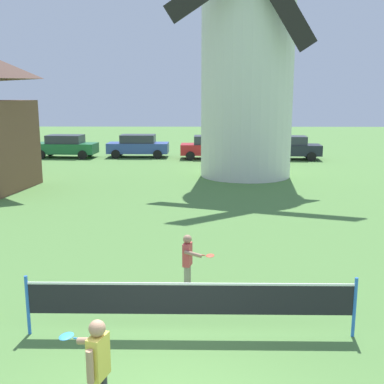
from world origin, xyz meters
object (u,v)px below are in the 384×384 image
object	(u,v)px
player_far	(188,259)
parked_car_blue	(138,145)
windmill	(248,39)
parked_car_green	(66,146)
parked_car_red	(211,147)
tennis_net	(190,299)
player_near	(97,365)
parked_car_black	(287,147)

from	to	relation	value
player_far	parked_car_blue	xyz separation A→B (m)	(-4.02, 22.88, 0.09)
windmill	parked_car_blue	world-z (taller)	windmill
parked_car_green	parked_car_red	bearing A→B (deg)	-2.71
tennis_net	parked_car_green	bearing A→B (deg)	110.29
parked_car_blue	parked_car_red	distance (m)	5.13
player_near	player_far	world-z (taller)	player_near
windmill	parked_car_black	bearing A→B (deg)	62.81
tennis_net	player_near	size ratio (longest dim) A/B	4.06
player_near	player_far	distance (m)	4.40
player_near	parked_car_red	world-z (taller)	parked_car_red
tennis_net	player_near	distance (m)	2.56
windmill	tennis_net	world-z (taller)	windmill
player_far	parked_car_red	size ratio (longest dim) A/B	0.31
parked_car_blue	player_far	bearing A→B (deg)	-80.05
tennis_net	player_near	world-z (taller)	player_near
tennis_net	player_near	xyz separation A→B (m)	(-1.15, -2.29, 0.12)
player_near	tennis_net	bearing A→B (deg)	63.37
tennis_net	windmill	bearing A→B (deg)	81.36
player_far	parked_car_red	bearing A→B (deg)	87.29
parked_car_green	parked_car_red	size ratio (longest dim) A/B	1.06
parked_car_green	parked_car_blue	xyz separation A→B (m)	(4.97, 0.34, -0.00)
player_far	parked_car_red	world-z (taller)	parked_car_red
windmill	tennis_net	bearing A→B (deg)	-98.64
player_near	parked_car_red	xyz separation A→B (m)	(2.12, 26.33, -0.00)
player_near	parked_car_blue	xyz separation A→B (m)	(-2.95, 27.15, -0.00)
parked_car_red	parked_car_blue	bearing A→B (deg)	170.84
tennis_net	parked_car_blue	bearing A→B (deg)	99.35
parked_car_black	parked_car_green	bearing A→B (deg)	177.55
parked_car_green	parked_car_blue	world-z (taller)	same
windmill	parked_car_green	distance (m)	15.14
windmill	player_far	bearing A→B (deg)	-100.02
parked_car_blue	parked_car_green	bearing A→B (deg)	-176.09
parked_car_black	player_far	bearing A→B (deg)	-105.64
windmill	parked_car_blue	bearing A→B (deg)	131.03
player_near	parked_car_blue	size ratio (longest dim) A/B	0.34
parked_car_black	parked_car_blue	bearing A→B (deg)	174.45
tennis_net	parked_car_blue	xyz separation A→B (m)	(-4.09, 24.86, 0.12)
player_near	parked_car_green	distance (m)	27.95
parked_car_blue	parked_car_black	xyz separation A→B (m)	(10.15, -0.99, 0.00)
tennis_net	parked_car_blue	distance (m)	25.19
tennis_net	player_far	bearing A→B (deg)	92.25
player_far	parked_car_green	xyz separation A→B (m)	(-8.99, 22.54, 0.09)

